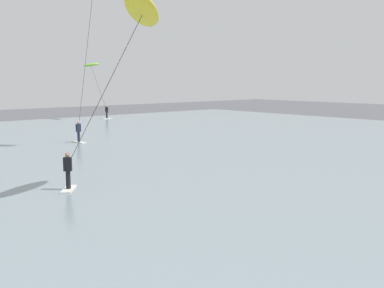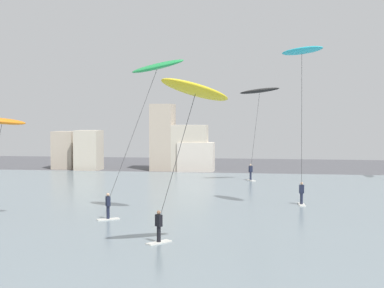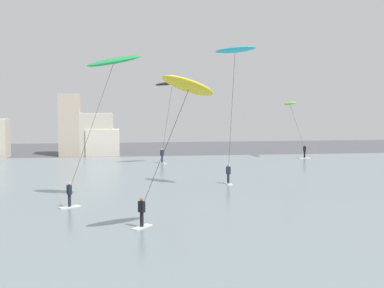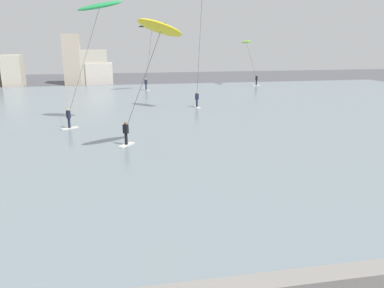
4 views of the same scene
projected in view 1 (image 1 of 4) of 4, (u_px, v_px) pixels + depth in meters
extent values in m
cube|color=gray|center=(24.00, 157.00, 28.33)|extent=(84.00, 52.00, 0.10)
cube|color=silver|center=(107.00, 118.00, 56.43)|extent=(1.43, 0.56, 0.06)
cylinder|color=black|center=(107.00, 115.00, 56.37)|extent=(0.20, 0.20, 0.78)
cube|color=black|center=(107.00, 110.00, 56.27)|extent=(0.25, 0.36, 0.60)
sphere|color=#9E7051|center=(107.00, 106.00, 56.21)|extent=(0.20, 0.20, 0.20)
cylinder|color=#333333|center=(99.00, 88.00, 55.41)|extent=(1.84, 0.32, 5.38)
ellipsoid|color=#7AD133|center=(91.00, 65.00, 54.53)|extent=(1.35, 3.60, 0.66)
cube|color=silver|center=(69.00, 189.00, 19.74)|extent=(1.21, 1.37, 0.06)
cylinder|color=black|center=(68.00, 180.00, 19.69)|extent=(0.20, 0.20, 0.78)
cube|color=black|center=(68.00, 164.00, 19.59)|extent=(0.40, 0.38, 0.60)
sphere|color=#9E7051|center=(67.00, 155.00, 19.53)|extent=(0.20, 0.20, 0.20)
cylinder|color=#333333|center=(104.00, 92.00, 18.93)|extent=(2.27, 2.63, 6.31)
ellipsoid|color=yellow|center=(143.00, 10.00, 18.24)|extent=(3.38, 3.13, 1.42)
cube|color=silver|center=(79.00, 142.00, 34.82)|extent=(0.58, 1.44, 0.06)
cylinder|color=#191E33|center=(79.00, 137.00, 34.76)|extent=(0.20, 0.20, 0.78)
cube|color=#191E33|center=(78.00, 128.00, 34.66)|extent=(0.36, 0.25, 0.60)
sphere|color=tan|center=(78.00, 122.00, 34.61)|extent=(0.20, 0.20, 0.20)
cylinder|color=#333333|center=(85.00, 66.00, 32.79)|extent=(0.23, 3.15, 9.43)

